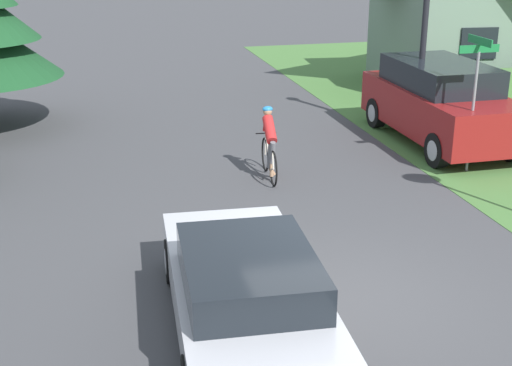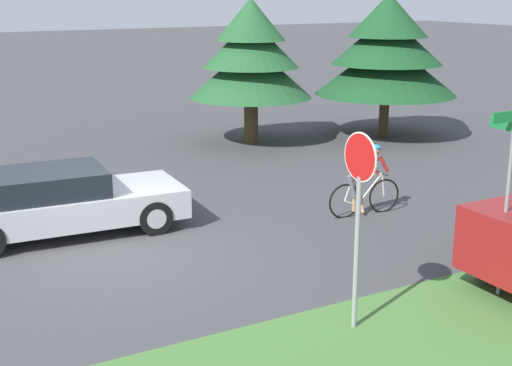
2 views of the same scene
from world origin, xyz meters
name	(u,v)px [view 2 (image 2 of 2)]	position (x,y,z in m)	size (l,w,h in m)	color
ground_plane	(110,254)	(0.00, 0.00, 0.00)	(140.00, 140.00, 0.00)	#424244
sedan_left_lane	(60,202)	(-1.56, -0.44, 0.63)	(2.09, 4.60, 1.27)	#BCBCC1
cyclist	(365,182)	(0.32, 5.36, 0.71)	(0.44, 1.69, 1.50)	black
stop_sign	(359,194)	(4.37, 2.11, 1.93)	(0.66, 0.07, 2.77)	gray
street_name_sign	(510,171)	(4.56, 4.72, 1.97)	(0.90, 0.90, 2.87)	gray
conifer_tall_near	(251,56)	(-7.16, 6.74, 2.64)	(3.65, 3.65, 4.32)	#4C3823
conifer_tall_far	(387,52)	(-5.95, 10.88, 2.67)	(4.38, 4.38, 4.43)	#4C3823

